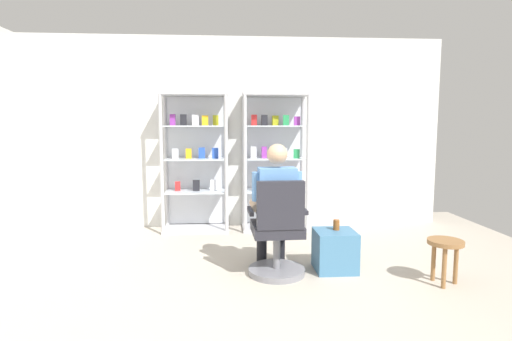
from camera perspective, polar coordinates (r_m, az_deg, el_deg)
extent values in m
plane|color=#B2A899|center=(3.25, -1.71, -20.55)|extent=(7.20, 7.20, 0.00)
cube|color=silver|center=(5.89, -3.00, 5.29)|extent=(6.00, 0.10, 2.70)
cylinder|color=#B7B7BC|center=(5.48, -13.11, 0.84)|extent=(0.05, 0.05, 1.90)
cylinder|color=#B7B7BC|center=(5.41, -4.19, 0.93)|extent=(0.05, 0.05, 1.90)
cylinder|color=#B7B7BC|center=(5.87, -12.51, 1.23)|extent=(0.05, 0.05, 1.90)
cylinder|color=#B7B7BC|center=(5.81, -4.19, 1.31)|extent=(0.05, 0.05, 1.90)
cube|color=#B7B7BC|center=(5.62, -8.68, 10.57)|extent=(0.90, 0.45, 0.04)
cube|color=#B7B7BC|center=(5.79, -8.36, -8.11)|extent=(0.90, 0.45, 0.04)
cube|color=silver|center=(5.84, -8.36, 1.29)|extent=(0.84, 0.02, 1.80)
cube|color=silver|center=(5.68, -8.45, -2.93)|extent=(0.82, 0.39, 0.02)
cube|color=red|center=(5.73, -10.93, -2.17)|extent=(0.08, 0.04, 0.13)
cube|color=black|center=(5.68, -8.38, -2.09)|extent=(0.09, 0.05, 0.15)
cube|color=silver|center=(5.68, -6.04, -2.05)|extent=(0.08, 0.05, 0.15)
cube|color=silver|center=(5.62, -8.53, 1.59)|extent=(0.82, 0.39, 0.02)
cube|color=silver|center=(5.67, -11.27, 2.33)|extent=(0.09, 0.04, 0.13)
cube|color=gold|center=(5.65, -9.43, 2.37)|extent=(0.08, 0.04, 0.14)
cube|color=#264CB2|center=(5.65, -7.61, 2.47)|extent=(0.09, 0.04, 0.15)
cube|color=#264CB2|center=(5.61, -5.75, 2.44)|extent=(0.09, 0.04, 0.14)
cube|color=silver|center=(5.60, -8.61, 6.18)|extent=(0.82, 0.39, 0.02)
cube|color=purple|center=(5.67, -11.62, 6.97)|extent=(0.08, 0.04, 0.15)
cube|color=black|center=(5.59, -10.15, 7.00)|extent=(0.09, 0.04, 0.15)
cube|color=silver|center=(5.61, -8.52, 7.01)|extent=(0.09, 0.04, 0.15)
cube|color=gold|center=(5.62, -7.17, 6.98)|extent=(0.09, 0.05, 0.14)
cube|color=#999919|center=(5.63, -5.68, 7.02)|extent=(0.08, 0.03, 0.14)
cylinder|color=#B7B7BC|center=(5.42, -1.55, 0.95)|extent=(0.05, 0.05, 1.90)
cylinder|color=#B7B7BC|center=(5.52, 7.30, 1.00)|extent=(0.05, 0.05, 1.90)
cylinder|color=#B7B7BC|center=(5.82, -1.73, 1.33)|extent=(0.05, 0.05, 1.90)
cylinder|color=#B7B7BC|center=(5.91, 6.53, 1.38)|extent=(0.05, 0.05, 1.90)
cube|color=#B7B7BC|center=(5.64, 2.72, 10.62)|extent=(0.90, 0.45, 0.04)
cube|color=#B7B7BC|center=(5.81, 2.62, -7.99)|extent=(0.90, 0.45, 0.04)
cube|color=silver|center=(5.86, 2.42, 1.37)|extent=(0.84, 0.02, 1.80)
cube|color=silver|center=(5.70, 2.65, -2.83)|extent=(0.82, 0.39, 0.02)
cube|color=silver|center=(5.63, -0.11, -2.11)|extent=(0.08, 0.04, 0.15)
cube|color=purple|center=(5.68, 1.76, -2.14)|extent=(0.08, 0.05, 0.13)
cube|color=#264CB2|center=(5.72, 3.47, -1.98)|extent=(0.08, 0.05, 0.15)
cube|color=red|center=(5.70, 5.39, -2.06)|extent=(0.08, 0.05, 0.14)
cube|color=silver|center=(5.65, 2.67, 1.68)|extent=(0.82, 0.39, 0.02)
cube|color=silver|center=(5.64, -0.36, 2.57)|extent=(0.08, 0.04, 0.16)
cube|color=purple|center=(5.66, 1.15, 2.58)|extent=(0.07, 0.04, 0.16)
cube|color=silver|center=(5.61, 2.64, 2.53)|extent=(0.08, 0.05, 0.16)
cube|color=silver|center=(5.66, 4.03, 2.47)|extent=(0.08, 0.05, 0.14)
cube|color=#268C4C|center=(5.64, 5.72, 2.37)|extent=(0.09, 0.06, 0.13)
cube|color=silver|center=(5.63, 2.70, 6.25)|extent=(0.82, 0.39, 0.02)
cube|color=red|center=(5.65, -0.26, 7.09)|extent=(0.08, 0.04, 0.15)
cube|color=black|center=(5.61, 1.20, 7.07)|extent=(0.09, 0.05, 0.14)
cube|color=#999919|center=(5.68, 2.72, 7.02)|extent=(0.09, 0.06, 0.14)
cube|color=#268C4C|center=(5.60, 4.23, 7.04)|extent=(0.08, 0.04, 0.14)
cube|color=purple|center=(5.63, 5.78, 6.93)|extent=(0.08, 0.03, 0.12)
cylinder|color=slate|center=(4.15, 2.90, -13.89)|extent=(0.56, 0.56, 0.06)
cylinder|color=slate|center=(4.08, 2.92, -11.19)|extent=(0.07, 0.07, 0.41)
cube|color=#26262D|center=(4.02, 2.94, -8.14)|extent=(0.50, 0.50, 0.10)
cube|color=#26262D|center=(3.76, 3.47, -4.88)|extent=(0.44, 0.10, 0.45)
cube|color=#26262D|center=(4.03, 6.63, -5.52)|extent=(0.05, 0.30, 0.04)
cube|color=#26262D|center=(3.95, -0.80, -5.72)|extent=(0.05, 0.30, 0.04)
cylinder|color=black|center=(4.20, 3.87, -6.09)|extent=(0.15, 0.40, 0.14)
cylinder|color=black|center=(4.46, 3.38, -9.04)|extent=(0.11, 0.11, 0.56)
cylinder|color=black|center=(4.17, 1.15, -6.16)|extent=(0.15, 0.40, 0.14)
cylinder|color=black|center=(4.44, 0.80, -9.13)|extent=(0.11, 0.11, 0.56)
cube|color=#598CCC|center=(3.95, 2.97, -3.22)|extent=(0.37, 0.23, 0.50)
sphere|color=tan|center=(3.90, 3.00, 2.30)|extent=(0.20, 0.20, 0.20)
cylinder|color=#598CCC|center=(3.97, 5.83, -2.16)|extent=(0.09, 0.09, 0.28)
cylinder|color=tan|center=(4.18, 5.28, -4.77)|extent=(0.09, 0.30, 0.08)
cylinder|color=#598CCC|center=(3.91, 0.08, -2.26)|extent=(0.09, 0.09, 0.28)
cylinder|color=tan|center=(4.12, -0.20, -4.90)|extent=(0.09, 0.30, 0.08)
cube|color=teal|center=(4.27, 11.00, -10.95)|extent=(0.40, 0.39, 0.41)
cylinder|color=brown|center=(4.24, 11.21, -7.48)|extent=(0.06, 0.06, 0.11)
cylinder|color=olive|center=(4.17, 25.06, -9.09)|extent=(0.32, 0.32, 0.04)
cylinder|color=olive|center=(4.28, 26.23, -11.68)|extent=(0.04, 0.04, 0.38)
cylinder|color=olive|center=(4.28, 23.63, -11.54)|extent=(0.04, 0.04, 0.38)
cylinder|color=olive|center=(4.12, 24.89, -12.30)|extent=(0.04, 0.04, 0.38)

